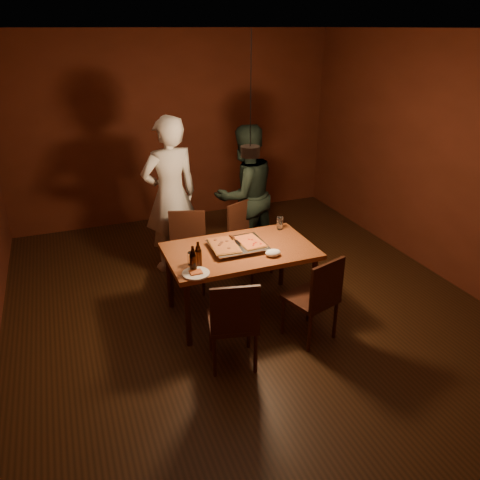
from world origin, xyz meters
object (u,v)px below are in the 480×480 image
object	(u,v)px
chair_near_right	(318,292)
chair_near_left	(234,317)
pizza_tray	(238,246)
beer_bottle_a	(193,259)
beer_bottle_b	(198,254)
pendant_lamp	(250,150)
chair_far_left	(187,243)
diner_white	(170,196)
dining_table	(240,255)
plate_slice	(196,273)
chair_far_right	(246,232)
diner_dark	(245,195)

from	to	relation	value
chair_near_right	chair_near_left	bearing A→B (deg)	169.38
pizza_tray	beer_bottle_a	world-z (taller)	beer_bottle_a
beer_bottle_b	pendant_lamp	size ratio (longest dim) A/B	0.22
chair_near_left	pendant_lamp	bearing A→B (deg)	72.20
chair_far_left	chair_near_left	distance (m)	1.60
diner_white	pendant_lamp	xyz separation A→B (m)	(0.50, -1.29, 0.80)
chair_far_left	pendant_lamp	world-z (taller)	pendant_lamp
dining_table	chair_near_right	distance (m)	0.90
pizza_tray	plate_slice	xyz separation A→B (m)	(-0.55, -0.37, -0.01)
pendant_lamp	pizza_tray	bearing A→B (deg)	165.15
chair_far_left	beer_bottle_a	size ratio (longest dim) A/B	2.09
plate_slice	diner_white	size ratio (longest dim) A/B	0.13
dining_table	chair_near_right	xyz separation A→B (m)	(0.50, -0.73, -0.14)
dining_table	chair_near_left	world-z (taller)	chair_near_left
dining_table	beer_bottle_b	xyz separation A→B (m)	(-0.50, -0.20, 0.20)
chair_far_right	pizza_tray	world-z (taller)	chair_far_right
chair_far_right	diner_dark	bearing A→B (deg)	-134.06
diner_white	diner_dark	bearing A→B (deg)	165.68
chair_far_left	beer_bottle_b	bearing A→B (deg)	99.74
pizza_tray	beer_bottle_a	distance (m)	0.64
beer_bottle_b	pendant_lamp	bearing A→B (deg)	17.52
chair_near_right	beer_bottle_b	xyz separation A→B (m)	(-1.00, 0.53, 0.34)
plate_slice	diner_dark	world-z (taller)	diner_dark
plate_slice	diner_white	world-z (taller)	diner_white
beer_bottle_a	diner_white	world-z (taller)	diner_white
dining_table	chair_far_left	size ratio (longest dim) A/B	2.82
beer_bottle_a	pendant_lamp	bearing A→B (deg)	22.19
beer_bottle_a	diner_dark	xyz separation A→B (m)	(1.11, 1.48, 0.00)
diner_dark	beer_bottle_b	bearing A→B (deg)	40.69
pizza_tray	diner_white	size ratio (longest dim) A/B	0.29
chair_near_right	beer_bottle_a	bearing A→B (deg)	140.72
plate_slice	beer_bottle_a	bearing A→B (deg)	92.63
chair_far_left	beer_bottle_a	bearing A→B (deg)	96.51
chair_near_right	pizza_tray	size ratio (longest dim) A/B	0.95
chair_far_left	dining_table	bearing A→B (deg)	132.81
chair_far_right	pendant_lamp	world-z (taller)	pendant_lamp
chair_near_right	pizza_tray	distance (m)	0.94
diner_white	plate_slice	bearing A→B (deg)	74.49
pendant_lamp	beer_bottle_b	bearing A→B (deg)	-162.48
chair_near_right	beer_bottle_a	xyz separation A→B (m)	(-1.07, 0.44, 0.34)
beer_bottle_b	pendant_lamp	xyz separation A→B (m)	(0.60, 0.19, 0.89)
chair_far_right	diner_white	distance (m)	1.01
dining_table	plate_slice	bearing A→B (deg)	-148.45
chair_far_left	chair_far_right	size ratio (longest dim) A/B	0.95
beer_bottle_a	diner_dark	world-z (taller)	diner_dark
chair_far_left	beer_bottle_a	world-z (taller)	beer_bottle_a
pizza_tray	plate_slice	size ratio (longest dim) A/B	2.15
diner_dark	chair_far_right	bearing A→B (deg)	58.04
plate_slice	pendant_lamp	world-z (taller)	pendant_lamp
chair_near_left	pizza_tray	bearing A→B (deg)	79.36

